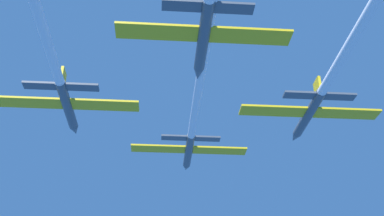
% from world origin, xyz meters
% --- Properties ---
extents(jet_lead, '(15.75, 45.24, 2.61)m').
position_xyz_m(jet_lead, '(0.52, -11.84, 0.52)').
color(jet_lead, '#4C5660').
extents(jet_left_wing, '(15.75, 44.85, 2.61)m').
position_xyz_m(jet_left_wing, '(-13.77, -24.99, -0.53)').
color(jet_left_wing, '#4C5660').
extents(jet_right_wing, '(15.75, 43.07, 2.61)m').
position_xyz_m(jet_right_wing, '(13.16, -24.61, -0.73)').
color(jet_right_wing, '#4C5660').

